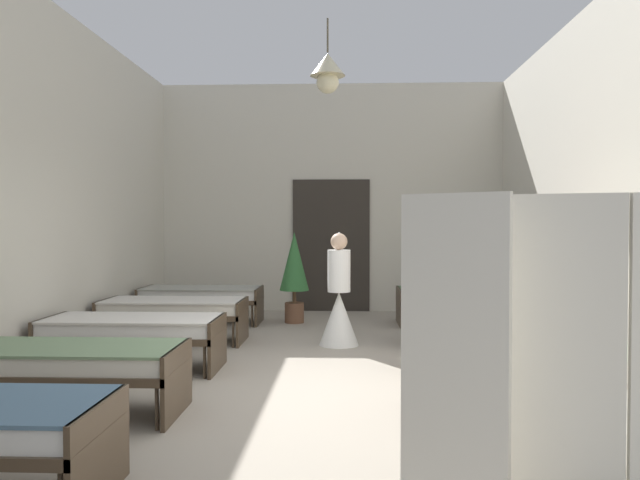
% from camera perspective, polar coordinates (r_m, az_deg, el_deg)
% --- Properties ---
extents(ground_plane, '(6.79, 11.61, 0.10)m').
position_cam_1_polar(ground_plane, '(6.07, -0.31, -14.19)').
color(ground_plane, '#9E9384').
extents(room_shell, '(6.59, 11.21, 4.15)m').
position_cam_1_polar(room_shell, '(7.17, 0.21, 5.36)').
color(room_shell, beige).
rests_on(room_shell, ground).
extents(bed_left_row_2, '(1.90, 0.84, 0.57)m').
position_cam_1_polar(bed_left_row_2, '(5.66, -22.24, -10.34)').
color(bed_left_row_2, '#473828').
rests_on(bed_left_row_2, ground).
extents(bed_right_row_2, '(1.90, 0.84, 0.57)m').
position_cam_1_polar(bed_right_row_2, '(5.46, 21.64, -10.79)').
color(bed_right_row_2, '#473828').
rests_on(bed_right_row_2, ground).
extents(bed_left_row_3, '(1.90, 0.84, 0.57)m').
position_cam_1_polar(bed_left_row_3, '(7.13, -16.80, -7.87)').
color(bed_left_row_3, '#473828').
rests_on(bed_left_row_3, ground).
extents(bed_right_row_3, '(1.90, 0.84, 0.57)m').
position_cam_1_polar(bed_right_row_3, '(6.96, 17.26, -8.10)').
color(bed_right_row_3, '#473828').
rests_on(bed_right_row_3, ground).
extents(bed_left_row_4, '(1.90, 0.84, 0.57)m').
position_cam_1_polar(bed_left_row_4, '(8.64, -13.27, -6.22)').
color(bed_left_row_4, '#473828').
rests_on(bed_left_row_4, ground).
extents(bed_right_row_4, '(1.90, 0.84, 0.57)m').
position_cam_1_polar(bed_right_row_4, '(8.50, 14.49, -6.35)').
color(bed_right_row_4, '#473828').
rests_on(bed_right_row_4, ground).
extents(bed_left_row_5, '(1.90, 0.84, 0.57)m').
position_cam_1_polar(bed_left_row_5, '(10.18, -10.81, -5.04)').
color(bed_left_row_5, '#473828').
rests_on(bed_left_row_5, ground).
extents(bed_right_row_5, '(1.90, 0.84, 0.57)m').
position_cam_1_polar(bed_right_row_5, '(10.06, 12.58, -5.13)').
color(bed_right_row_5, '#473828').
rests_on(bed_right_row_5, ground).
extents(nurse_near_aisle, '(0.52, 0.52, 1.49)m').
position_cam_1_polar(nurse_near_aisle, '(8.18, 1.75, -5.97)').
color(nurse_near_aisle, white).
rests_on(nurse_near_aisle, ground).
extents(potted_plant, '(0.47, 0.47, 1.46)m').
position_cam_1_polar(potted_plant, '(9.99, -2.38, -2.57)').
color(potted_plant, brown).
rests_on(potted_plant, ground).
extents(privacy_screen, '(1.23, 0.26, 1.70)m').
position_cam_1_polar(privacy_screen, '(2.54, 21.77, -15.47)').
color(privacy_screen, silver).
rests_on(privacy_screen, ground).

